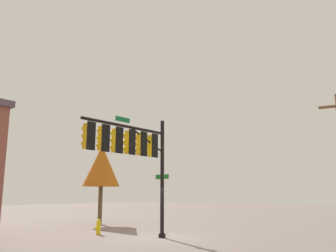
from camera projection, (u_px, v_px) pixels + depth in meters
ground_plane at (162, 238)px, 17.84m from camera, size 120.00×120.00×0.00m
signal_pole_assembly at (130, 148)px, 16.96m from camera, size 5.42×0.94×6.06m
fire_hydrant at (98, 227)px, 19.31m from camera, size 0.33×0.24×0.83m
tree_near at (102, 166)px, 26.62m from camera, size 2.78×2.78×5.84m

